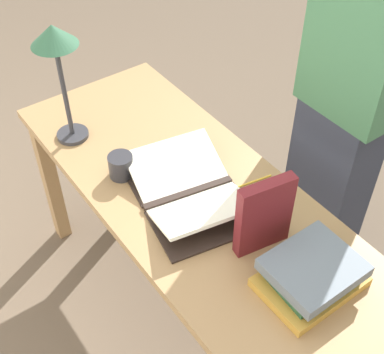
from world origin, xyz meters
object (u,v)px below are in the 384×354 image
Objects in this scene: book_standing_upright at (264,215)px; person_reader at (348,102)px; book_stack_tall at (312,275)px; pencil at (249,183)px; reading_lamp at (56,50)px; open_book at (188,191)px; coffee_mug at (121,166)px.

person_reader is (0.23, -0.61, 0.02)m from book_standing_upright.
book_stack_tall reaches higher than pencil.
person_reader is at bearing -124.88° from reading_lamp.
book_standing_upright is 0.29m from pencil.
reading_lamp is (0.82, 0.23, 0.24)m from book_standing_upright.
pencil is at bearing -17.04° from book_stack_tall.
open_book is at bearing 20.81° from book_standing_upright.
book_stack_tall is 1.63× the size of pencil.
pencil is (-0.30, -0.33, -0.04)m from coffee_mug.
pencil is at bearing -131.86° from coffee_mug.
book_stack_tall is at bearing 162.96° from pencil.
pencil is at bearing -23.13° from book_standing_upright.
open_book is 0.65m from reading_lamp.
book_standing_upright is at bearing 3.94° from book_stack_tall.
reading_lamp is at bearing 29.10° from open_book.
book_stack_tall is at bearing -166.55° from book_standing_upright.
reading_lamp is 1.05m from person_reader.
book_standing_upright is 0.56m from coffee_mug.
book_standing_upright is 0.65m from person_reader.
reading_lamp reaches higher than open_book.
book_standing_upright is at bearing -158.02° from open_book.
open_book is at bearing -149.91° from coffee_mug.
person_reader reaches higher than open_book.
coffee_mug is at bearing -171.60° from reading_lamp.
open_book is at bearing -95.87° from person_reader.
open_book and coffee_mug have the same top height.
coffee_mug is at bearing 29.39° from book_standing_upright.
reading_lamp is 2.60× the size of pencil.
reading_lamp reaches higher than book_stack_tall.
open_book reaches higher than pencil.
person_reader reaches higher than coffee_mug.
open_book is 0.32m from book_standing_upright.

